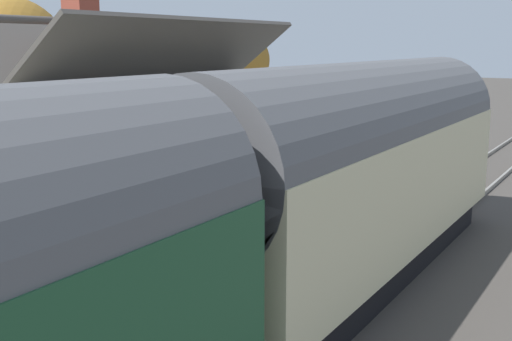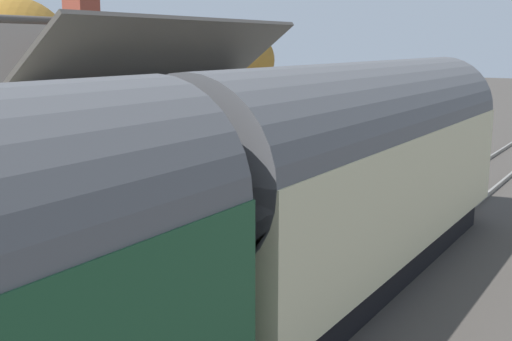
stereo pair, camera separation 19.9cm
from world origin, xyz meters
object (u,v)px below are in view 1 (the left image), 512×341
(station_building, at_px, (140,136))
(bench_by_lamp, at_px, (313,147))
(bench_platform_end, at_px, (374,132))
(planter_bench_left, at_px, (40,246))
(tree_distant, at_px, (235,61))
(tree_behind_building, at_px, (13,61))

(station_building, relative_size, bench_by_lamp, 5.62)
(bench_platform_end, distance_m, planter_bench_left, 15.45)
(station_building, bearing_deg, bench_by_lamp, -12.96)
(planter_bench_left, distance_m, tree_distant, 18.50)
(bench_by_lamp, distance_m, tree_distant, 9.45)
(tree_behind_building, bearing_deg, tree_distant, -14.48)
(bench_platform_end, height_order, bench_by_lamp, same)
(station_building, height_order, bench_platform_end, station_building)
(tree_behind_building, distance_m, tree_distant, 10.07)
(station_building, relative_size, tree_distant, 1.47)
(bench_by_lamp, relative_size, tree_distant, 0.26)
(station_building, distance_m, planter_bench_left, 5.00)
(station_building, distance_m, tree_distant, 13.53)
(tree_behind_building, bearing_deg, planter_bench_left, -125.81)
(bench_platform_end, bearing_deg, tree_distant, 79.47)
(bench_platform_end, relative_size, planter_bench_left, 1.92)
(tree_distant, bearing_deg, bench_by_lamp, -130.18)
(bench_platform_end, bearing_deg, tree_behind_building, 130.65)
(tree_behind_building, bearing_deg, bench_by_lamp, -67.78)
(tree_distant, bearing_deg, bench_platform_end, -100.53)
(planter_bench_left, height_order, tree_distant, tree_distant)
(station_building, relative_size, bench_platform_end, 5.59)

